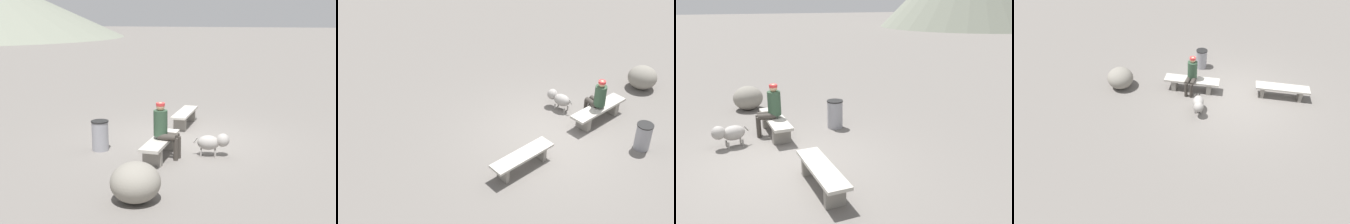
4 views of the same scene
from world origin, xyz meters
The scene contains 7 objects.
ground centered at (0.00, 0.00, -0.03)m, with size 210.00×210.00×0.06m, color slate.
bench_left centered at (-1.50, -0.28, 0.32)m, with size 1.76×0.52×0.44m.
bench_right centered at (1.54, -0.30, 0.31)m, with size 1.90×0.55×0.44m.
seated_person centered at (1.54, -0.21, 0.73)m, with size 0.39×0.64×1.30m.
dog centered at (1.20, 0.88, 0.35)m, with size 0.40×0.85×0.55m.
trash_bin centered at (1.33, -1.86, 0.37)m, with size 0.43×0.43×0.74m.
boulder centered at (4.04, -0.15, 0.37)m, with size 0.89×0.91×0.73m, color gray.
Camera 4 is at (0.77, 7.58, 5.73)m, focal length 29.39 mm.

